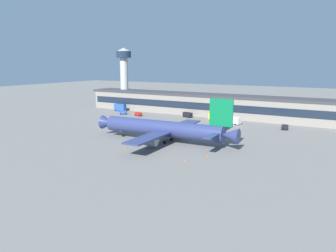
% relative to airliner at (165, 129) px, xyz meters
% --- Properties ---
extents(ground_plane, '(600.00, 600.00, 0.00)m').
position_rel_airliner_xyz_m(ground_plane, '(-9.99, 2.98, -4.77)').
color(ground_plane, slate).
extents(terminal_building, '(151.34, 15.41, 11.32)m').
position_rel_airliner_xyz_m(terminal_building, '(-9.99, 64.23, 0.91)').
color(terminal_building, gray).
rests_on(terminal_building, ground_plane).
extents(airliner, '(54.64, 46.53, 16.47)m').
position_rel_airliner_xyz_m(airliner, '(0.00, 0.00, 0.00)').
color(airliner, navy).
rests_on(airliner, ground_plane).
extents(control_tower, '(9.14, 9.14, 36.68)m').
position_rel_airliner_xyz_m(control_tower, '(-69.56, 67.28, 17.81)').
color(control_tower, '#B7B7B2').
rests_on(control_tower, ground_plane).
extents(follow_me_car, '(4.78, 3.23, 1.85)m').
position_rel_airliner_xyz_m(follow_me_car, '(-41.95, 42.99, -3.68)').
color(follow_me_car, red).
rests_on(follow_me_car, ground_plane).
extents(pushback_tractor, '(3.19, 5.09, 1.75)m').
position_rel_airliner_xyz_m(pushback_tractor, '(32.40, 44.91, -3.72)').
color(pushback_tractor, black).
rests_on(pushback_tractor, ground_plane).
extents(stair_truck, '(6.24, 3.09, 3.55)m').
position_rel_airliner_xyz_m(stair_truck, '(-1.64, 50.24, -2.79)').
color(stair_truck, yellow).
rests_on(stair_truck, ground_plane).
extents(catering_truck, '(7.24, 2.73, 4.15)m').
position_rel_airliner_xyz_m(catering_truck, '(-61.40, 52.11, -2.48)').
color(catering_truck, '#2651A5').
rests_on(catering_truck, ground_plane).
extents(baggage_tug, '(4.11, 3.40, 1.85)m').
position_rel_airliner_xyz_m(baggage_tug, '(-52.04, 43.18, -3.69)').
color(baggage_tug, '#2651A5').
rests_on(baggage_tug, ground_plane).
extents(fuel_truck, '(8.80, 4.48, 3.35)m').
position_rel_airliner_xyz_m(fuel_truck, '(8.85, 45.41, -2.89)').
color(fuel_truck, white).
rests_on(fuel_truck, ground_plane).
extents(crew_van, '(5.63, 3.71, 2.55)m').
position_rel_airliner_xyz_m(crew_van, '(-17.30, 52.14, -3.31)').
color(crew_van, black).
rests_on(crew_van, ground_plane).
extents(traffic_cone_0, '(0.58, 0.58, 0.73)m').
position_rel_airliner_xyz_m(traffic_cone_0, '(20.63, -9.84, -4.41)').
color(traffic_cone_0, '#F2590C').
rests_on(traffic_cone_0, ground_plane).
extents(traffic_cone_1, '(0.50, 0.50, 0.62)m').
position_rel_airliner_xyz_m(traffic_cone_1, '(17.09, -17.07, -4.46)').
color(traffic_cone_1, '#F2590C').
rests_on(traffic_cone_1, ground_plane).
extents(traffic_cone_2, '(0.52, 0.52, 0.65)m').
position_rel_airliner_xyz_m(traffic_cone_2, '(-20.38, -16.68, -4.44)').
color(traffic_cone_2, '#F2590C').
rests_on(traffic_cone_2, ground_plane).
extents(traffic_cone_3, '(0.49, 0.49, 0.62)m').
position_rel_airliner_xyz_m(traffic_cone_3, '(-5.47, -15.70, -4.46)').
color(traffic_cone_3, '#F2590C').
rests_on(traffic_cone_3, ground_plane).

